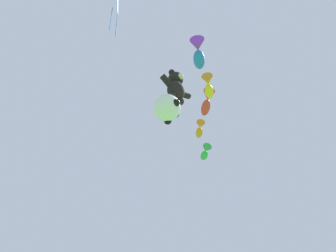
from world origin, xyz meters
The scene contains 8 objects.
teddy_bear_kite centered at (1.84, 3.84, 11.47)m, with size 1.73×0.76×1.75m.
soccer_ball_kite centered at (1.29, 3.82, 9.85)m, with size 1.17×1.16×1.08m.
fish_kite_cobalt centered at (3.35, 3.60, 15.12)m, with size 1.90×1.63×0.74m.
fish_kite_goldfin centered at (5.18, 4.47, 14.69)m, with size 1.68×1.37×0.60m.
fish_kite_crimson centered at (6.36, 5.51, 15.04)m, with size 1.81×1.93×0.67m.
fish_kite_tangerine centered at (7.74, 7.27, 14.81)m, with size 1.40×1.43×0.55m.
fish_kite_emerald centered at (9.18, 8.06, 14.13)m, with size 1.34×1.49×0.59m.
diamond_kite centered at (-1.27, 4.43, 14.74)m, with size 0.79×0.93×3.03m.
Camera 1 is at (-5.00, -2.44, 1.22)m, focal length 35.00 mm.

